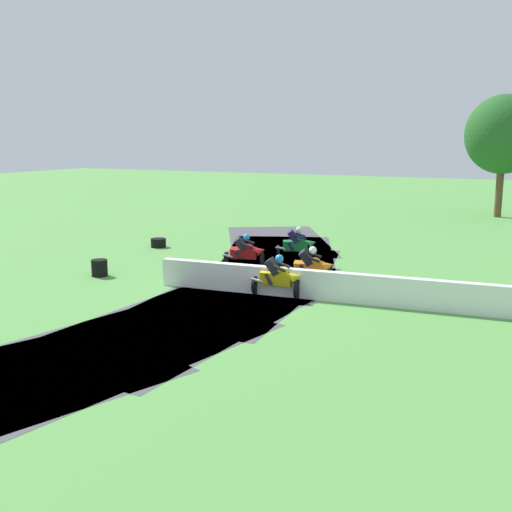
{
  "coord_description": "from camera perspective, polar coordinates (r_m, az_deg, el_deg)",
  "views": [
    {
      "loc": [
        8.76,
        -17.0,
        4.92
      ],
      "look_at": [
        -0.25,
        1.48,
        0.9
      ],
      "focal_mm": 42.79,
      "sensor_mm": 36.0,
      "label": 1
    }
  ],
  "objects": [
    {
      "name": "motorcycle_chase_orange",
      "position": [
        20.61,
        5.18,
        -0.95
      ],
      "size": [
        1.71,
        1.02,
        1.43
      ],
      "color": "black",
      "rests_on": "ground"
    },
    {
      "name": "tire_stack_mid_a",
      "position": [
        22.61,
        -14.42,
        -1.08
      ],
      "size": [
        0.57,
        0.57,
        0.6
      ],
      "color": "black",
      "rests_on": "ground"
    },
    {
      "name": "motorcycle_trailing_red",
      "position": [
        23.18,
        -0.99,
        0.42
      ],
      "size": [
        1.73,
        1.16,
        1.43
      ],
      "color": "black",
      "rests_on": "ground"
    },
    {
      "name": "tire_stack_mid_b",
      "position": [
        28.02,
        -9.11,
        1.22
      ],
      "size": [
        0.69,
        0.69,
        0.4
      ],
      "color": "black",
      "rests_on": "ground"
    },
    {
      "name": "ground_plane",
      "position": [
        19.75,
        -1.23,
        -3.37
      ],
      "size": [
        120.0,
        120.0,
        0.0
      ],
      "primitive_type": "plane",
      "color": "#569947"
    },
    {
      "name": "tree_far_left",
      "position": [
        40.85,
        22.12,
        10.47
      ],
      "size": [
        4.59,
        4.59,
        7.49
      ],
      "color": "brown",
      "rests_on": "ground"
    },
    {
      "name": "motorcycle_lead_yellow",
      "position": [
        18.96,
        2.1,
        -1.94
      ],
      "size": [
        1.68,
        0.76,
        1.43
      ],
      "color": "black",
      "rests_on": "ground"
    },
    {
      "name": "track_asphalt",
      "position": [
        20.16,
        -4.0,
        -3.08
      ],
      "size": [
        9.96,
        29.7,
        0.01
      ],
      "color": "#47474C",
      "rests_on": "ground"
    },
    {
      "name": "motorcycle_fourth_green",
      "position": [
        24.72,
        3.88,
        1.12
      ],
      "size": [
        1.7,
        1.17,
        1.42
      ],
      "color": "black",
      "rests_on": "ground"
    },
    {
      "name": "safety_barrier",
      "position": [
        18.29,
        15.54,
        -3.49
      ],
      "size": [
        17.08,
        1.72,
        0.9
      ],
      "primitive_type": "cube",
      "rotation": [
        0.0,
        0.0,
        -1.49
      ],
      "color": "white",
      "rests_on": "ground"
    }
  ]
}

